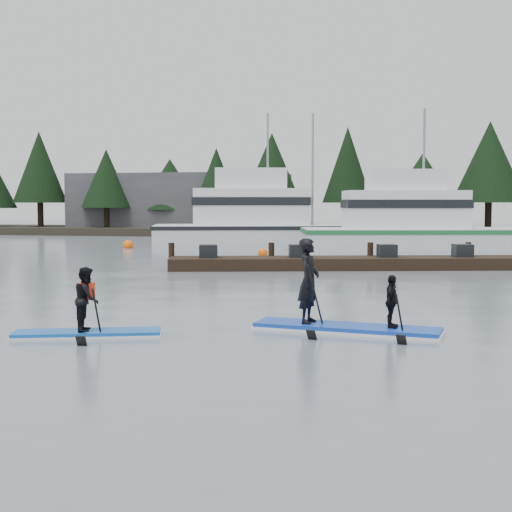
% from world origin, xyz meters
% --- Properties ---
extents(ground, '(160.00, 160.00, 0.00)m').
position_xyz_m(ground, '(0.00, 0.00, 0.00)').
color(ground, slate).
rests_on(ground, ground).
extents(far_shore, '(70.00, 8.00, 0.60)m').
position_xyz_m(far_shore, '(0.00, 42.00, 0.30)').
color(far_shore, '#2D281E').
rests_on(far_shore, ground).
extents(treeline, '(60.00, 4.00, 8.00)m').
position_xyz_m(treeline, '(0.00, 42.00, 0.00)').
color(treeline, black).
rests_on(treeline, ground).
extents(waterfront_building, '(18.00, 6.00, 5.00)m').
position_xyz_m(waterfront_building, '(-14.00, 44.00, 2.50)').
color(waterfront_building, '#4C4C51').
rests_on(waterfront_building, ground).
extents(fishing_boat_large, '(16.63, 8.35, 9.23)m').
position_xyz_m(fishing_boat_large, '(-3.95, 31.38, 0.69)').
color(fishing_boat_large, silver).
rests_on(fishing_boat_large, ground).
extents(fishing_boat_medium, '(15.29, 7.25, 8.73)m').
position_xyz_m(fishing_boat_medium, '(5.61, 27.32, 0.62)').
color(fishing_boat_medium, silver).
rests_on(fishing_boat_medium, ground).
extents(floating_dock, '(14.08, 5.04, 0.47)m').
position_xyz_m(floating_dock, '(2.06, 14.36, 0.23)').
color(floating_dock, black).
rests_on(floating_dock, ground).
extents(buoy_b, '(0.48, 0.48, 0.48)m').
position_xyz_m(buoy_b, '(-2.55, 20.60, 0.00)').
color(buoy_b, '#FF5A0C').
rests_on(buoy_b, ground).
extents(buoy_a, '(0.60, 0.60, 0.60)m').
position_xyz_m(buoy_a, '(-11.15, 24.74, 0.00)').
color(buoy_a, '#FF5A0C').
rests_on(buoy_a, ground).
extents(paddleboard_solo, '(2.90, 1.49, 1.83)m').
position_xyz_m(paddleboard_solo, '(-2.03, -0.76, 0.50)').
color(paddleboard_solo, '#1251AD').
rests_on(paddleboard_solo, ground).
extents(paddleboard_duo, '(3.83, 1.55, 2.40)m').
position_xyz_m(paddleboard_duo, '(2.71, 0.75, 0.57)').
color(paddleboard_duo, '#123AA9').
rests_on(paddleboard_duo, ground).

